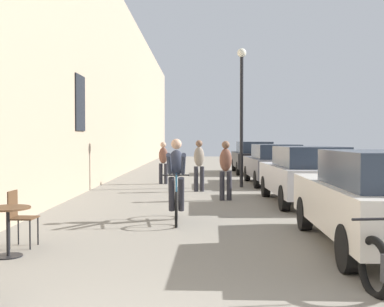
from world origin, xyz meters
The scene contains 12 objects.
building_facade_left centered at (-3.45, 14.00, 4.22)m, with size 0.54×68.00×8.45m.
cafe_table_mid centered at (-2.32, 4.08, 0.52)m, with size 0.64×0.64×0.72m.
cafe_chair_mid_toward_wall centered at (-2.40, 4.70, 0.52)m, with size 0.39×0.39×0.89m.
cyclist_on_bicycle centered at (-0.03, 7.11, 0.81)m, with size 0.52×1.76×1.74m.
pedestrian_near centered at (1.19, 10.45, 0.93)m, with size 0.35×0.26×1.66m.
pedestrian_mid centered at (0.45, 12.67, 0.94)m, with size 0.38×0.30×1.67m.
pedestrian_far centered at (-0.91, 15.27, 0.90)m, with size 0.37×0.29×1.60m.
street_lamp centered at (1.95, 14.08, 3.11)m, with size 0.32×0.32×4.90m.
parked_car_nearest centered at (3.19, 4.59, 0.79)m, with size 1.92×4.35×1.53m.
parked_car_second centered at (3.25, 9.80, 0.79)m, with size 1.86×4.29×1.52m.
parked_car_third centered at (3.25, 15.05, 0.78)m, with size 1.87×4.29×1.51m.
parked_car_fourth centered at (3.16, 21.00, 0.82)m, with size 1.89×4.45×1.58m.
Camera 1 is at (0.43, -2.67, 1.70)m, focal length 44.27 mm.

